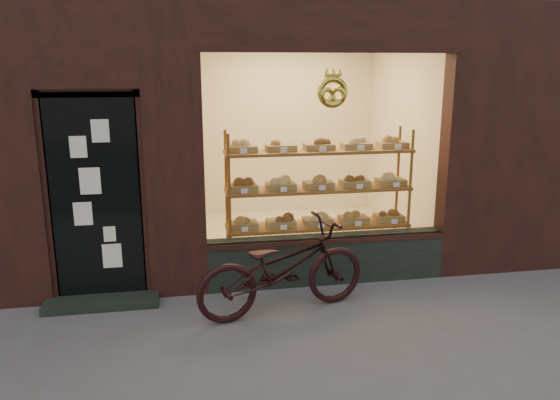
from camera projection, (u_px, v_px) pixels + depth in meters
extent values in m
plane|color=#595861|center=(340.00, 391.00, 4.18)|extent=(90.00, 90.00, 0.00)
cube|color=#1F2924|center=(326.00, 259.00, 6.22)|extent=(2.70, 0.25, 0.55)
cube|color=black|center=(96.00, 199.00, 5.54)|extent=(0.90, 0.04, 2.15)
cube|color=#1F2924|center=(102.00, 302.00, 5.64)|extent=(1.15, 0.35, 0.08)
torus|color=yellow|center=(333.00, 92.00, 5.67)|extent=(0.33, 0.07, 0.33)
cube|color=brown|center=(317.00, 264.00, 6.68)|extent=(2.20, 0.45, 0.04)
cube|color=brown|center=(318.00, 225.00, 6.56)|extent=(2.20, 0.45, 0.03)
cube|color=brown|center=(318.00, 189.00, 6.45)|extent=(2.20, 0.45, 0.04)
cube|color=brown|center=(319.00, 151.00, 6.34)|extent=(2.20, 0.45, 0.04)
cylinder|color=brown|center=(230.00, 209.00, 6.12)|extent=(0.04, 0.04, 1.70)
cylinder|color=brown|center=(409.00, 201.00, 6.49)|extent=(0.04, 0.04, 1.70)
cylinder|color=brown|center=(227.00, 201.00, 6.49)|extent=(0.04, 0.04, 1.70)
cylinder|color=brown|center=(397.00, 194.00, 6.86)|extent=(0.04, 0.04, 1.70)
cube|color=brown|center=(243.00, 225.00, 6.39)|extent=(0.34, 0.24, 0.07)
sphere|color=#A36E34|center=(243.00, 218.00, 6.37)|extent=(0.11, 0.11, 0.11)
cube|color=white|center=(245.00, 229.00, 6.22)|extent=(0.07, 0.01, 0.05)
cube|color=brown|center=(281.00, 223.00, 6.47)|extent=(0.34, 0.24, 0.07)
sphere|color=#482516|center=(281.00, 216.00, 6.45)|extent=(0.11, 0.11, 0.11)
cube|color=white|center=(284.00, 227.00, 6.29)|extent=(0.07, 0.01, 0.05)
cube|color=brown|center=(318.00, 221.00, 6.55)|extent=(0.34, 0.24, 0.07)
sphere|color=tan|center=(318.00, 214.00, 6.53)|extent=(0.11, 0.11, 0.11)
cube|color=white|center=(321.00, 225.00, 6.37)|extent=(0.07, 0.01, 0.05)
cube|color=brown|center=(354.00, 219.00, 6.63)|extent=(0.34, 0.24, 0.07)
sphere|color=#A36E34|center=(354.00, 212.00, 6.61)|extent=(0.11, 0.11, 0.11)
cube|color=white|center=(358.00, 223.00, 6.45)|extent=(0.07, 0.01, 0.05)
cube|color=brown|center=(389.00, 217.00, 6.70)|extent=(0.34, 0.24, 0.07)
sphere|color=#482516|center=(389.00, 211.00, 6.68)|extent=(0.11, 0.11, 0.11)
cube|color=white|center=(394.00, 222.00, 6.53)|extent=(0.08, 0.01, 0.05)
cube|color=brown|center=(242.00, 187.00, 6.28)|extent=(0.34, 0.24, 0.07)
sphere|color=#482516|center=(242.00, 180.00, 6.26)|extent=(0.11, 0.11, 0.11)
cube|color=white|center=(244.00, 191.00, 6.11)|extent=(0.07, 0.01, 0.06)
cube|color=brown|center=(281.00, 186.00, 6.36)|extent=(0.34, 0.24, 0.07)
sphere|color=tan|center=(281.00, 179.00, 6.34)|extent=(0.11, 0.11, 0.11)
cube|color=white|center=(284.00, 189.00, 6.19)|extent=(0.07, 0.01, 0.06)
cube|color=brown|center=(318.00, 184.00, 6.44)|extent=(0.34, 0.24, 0.07)
sphere|color=#A36E34|center=(318.00, 177.00, 6.42)|extent=(0.11, 0.11, 0.11)
cube|color=white|center=(322.00, 188.00, 6.26)|extent=(0.07, 0.01, 0.06)
cube|color=brown|center=(355.00, 183.00, 6.52)|extent=(0.34, 0.24, 0.07)
sphere|color=#482516|center=(355.00, 176.00, 6.50)|extent=(0.11, 0.11, 0.11)
cube|color=white|center=(360.00, 186.00, 6.34)|extent=(0.07, 0.01, 0.06)
cube|color=brown|center=(390.00, 182.00, 6.60)|extent=(0.34, 0.24, 0.07)
sphere|color=tan|center=(391.00, 175.00, 6.57)|extent=(0.11, 0.11, 0.11)
cube|color=white|center=(396.00, 185.00, 6.42)|extent=(0.08, 0.01, 0.06)
cube|color=brown|center=(242.00, 149.00, 6.18)|extent=(0.34, 0.24, 0.07)
sphere|color=tan|center=(242.00, 141.00, 6.15)|extent=(0.11, 0.11, 0.11)
cube|color=white|center=(244.00, 151.00, 6.00)|extent=(0.07, 0.01, 0.06)
cube|color=brown|center=(281.00, 148.00, 6.25)|extent=(0.34, 0.24, 0.07)
sphere|color=#A36E34|center=(281.00, 140.00, 6.23)|extent=(0.11, 0.11, 0.11)
cube|color=white|center=(284.00, 150.00, 6.08)|extent=(0.07, 0.01, 0.06)
cube|color=brown|center=(319.00, 147.00, 6.33)|extent=(0.34, 0.24, 0.07)
sphere|color=#482516|center=(319.00, 139.00, 6.31)|extent=(0.11, 0.11, 0.11)
cube|color=white|center=(323.00, 149.00, 6.15)|extent=(0.07, 0.01, 0.06)
cube|color=brown|center=(356.00, 146.00, 6.41)|extent=(0.34, 0.24, 0.07)
sphere|color=tan|center=(356.00, 138.00, 6.39)|extent=(0.11, 0.11, 0.11)
cube|color=white|center=(361.00, 148.00, 6.23)|extent=(0.07, 0.01, 0.06)
cube|color=brown|center=(392.00, 145.00, 6.49)|extent=(0.34, 0.24, 0.07)
sphere|color=#A36E34|center=(393.00, 138.00, 6.47)|extent=(0.11, 0.11, 0.11)
cube|color=white|center=(398.00, 147.00, 6.31)|extent=(0.08, 0.01, 0.06)
imported|color=black|center=(283.00, 268.00, 5.41)|extent=(1.88, 1.02, 0.94)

